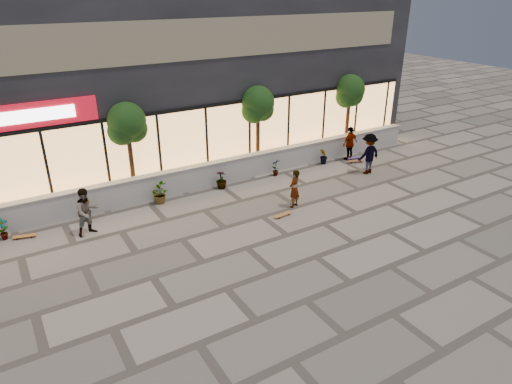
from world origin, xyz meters
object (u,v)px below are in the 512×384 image
skater_center (294,189)px  skateboard_left (24,236)px  skateboard_right_near (356,161)px  tree_east (350,93)px  skater_right_near (350,143)px  skateboard_right_far (353,158)px  tree_mideast (258,106)px  skateboard_center (283,215)px  skater_right_far (369,154)px  skater_left (87,212)px  tree_midwest (127,126)px

skater_center → skateboard_left: bearing=-41.1°
skateboard_left → skateboard_right_near: 14.91m
tree_east → skater_right_near: 2.74m
skateboard_right_far → skateboard_right_near: bearing=-113.7°
tree_mideast → skateboard_right_far: (4.73, -1.50, -2.90)m
skateboard_center → skateboard_right_near: (6.33, 2.90, 0.01)m
skater_right_far → skateboard_left: bearing=-8.8°
skater_left → skateboard_left: 2.35m
skater_left → tree_mideast: bearing=2.1°
skater_center → tree_midwest: bearing=-65.1°
tree_midwest → skateboard_right_near: (10.50, -1.91, -2.90)m
tree_midwest → tree_mideast: bearing=0.0°
skateboard_left → tree_mideast: bearing=22.8°
tree_midwest → skater_center: size_ratio=2.54×
skater_right_near → skater_right_far: bearing=65.4°
skater_right_far → skateboard_right_near: (0.50, 1.30, -0.86)m
skateboard_right_near → tree_mideast: bearing=174.2°
skater_right_far → skateboard_right_near: bearing=-113.0°
skateboard_left → skateboard_right_near: bearing=13.0°
skater_right_near → skateboard_center: skater_right_near is taller
skater_left → skateboard_right_far: 13.15m
skater_center → tree_east: bearing=-170.7°
tree_mideast → skateboard_right_near: bearing=-23.0°
tree_mideast → skater_center: (-0.97, -4.32, -2.21)m
tree_east → skater_right_near: size_ratio=2.31×
tree_midwest → skateboard_center: 7.00m
skateboard_left → skateboard_right_far: size_ratio=0.94×
tree_midwest → skater_center: 6.99m
skater_right_near → skater_right_far: skater_right_far is taller
skateboard_right_far → tree_midwest: bearing=177.8°
tree_midwest → skateboard_center: (4.17, -4.81, -2.91)m
tree_mideast → skateboard_center: (-1.83, -4.81, -2.91)m
skater_center → skateboard_center: bearing=5.1°
tree_mideast → skater_right_far: size_ratio=2.07×
skateboard_left → skateboard_right_far: (15.13, 0.00, 0.01)m
skateboard_right_near → skateboard_right_far: bearing=77.7°
skater_right_near → skater_right_far: 1.88m
skateboard_right_near → tree_midwest: bearing=-173.1°
skater_right_near → skateboard_right_far: bearing=147.4°
tree_midwest → skater_right_near: 10.81m
tree_midwest → skateboard_left: tree_midwest is taller
tree_east → skater_right_near: (-1.00, -1.40, -2.14)m
skater_center → skater_right_far: (4.97, 1.11, 0.18)m
skater_center → tree_mideast: bearing=-127.1°
tree_east → skateboard_center: tree_east is taller
skater_center → skater_right_near: bearing=-176.3°
tree_midwest → tree_east: (11.50, 0.00, 0.00)m
tree_midwest → skater_right_far: 10.70m
skateboard_right_near → tree_east: bearing=79.5°
tree_mideast → skateboard_right_far: bearing=-17.6°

